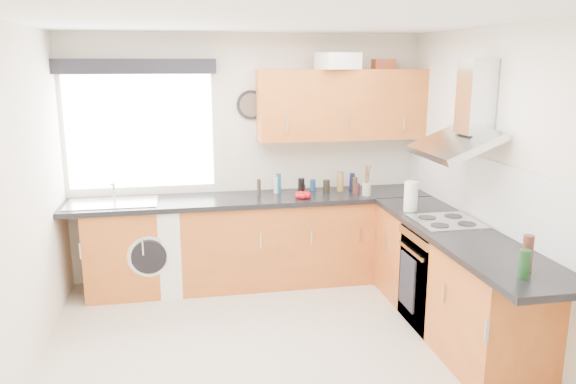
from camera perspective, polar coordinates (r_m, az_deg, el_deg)
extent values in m
plane|color=beige|center=(4.53, -1.13, -16.31)|extent=(3.60, 3.60, 0.00)
cube|color=white|center=(3.95, -1.30, 17.10)|extent=(3.60, 3.60, 0.02)
cube|color=silver|center=(5.81, -4.19, 3.44)|extent=(3.60, 0.02, 2.50)
cube|color=silver|center=(2.40, 6.16, -11.02)|extent=(3.60, 0.02, 2.50)
cube|color=silver|center=(4.17, -26.42, -1.82)|extent=(0.02, 3.60, 2.50)
cube|color=silver|center=(4.70, 20.97, 0.27)|extent=(0.02, 3.60, 2.50)
cube|color=white|center=(5.73, -14.77, 5.94)|extent=(1.40, 0.02, 1.10)
cube|color=black|center=(5.60, -15.21, 12.23)|extent=(1.50, 0.18, 0.14)
cube|color=white|center=(4.96, 19.01, 0.24)|extent=(0.01, 3.00, 0.54)
cube|color=#A9521E|center=(5.72, -4.71, -5.22)|extent=(3.00, 0.58, 0.86)
cube|color=#A9521E|center=(6.08, 10.51, -4.28)|extent=(0.60, 0.60, 0.86)
cube|color=#A9521E|center=(4.92, 16.35, -8.82)|extent=(0.58, 2.10, 0.86)
cube|color=black|center=(5.59, -3.77, -0.76)|extent=(3.60, 0.62, 0.05)
cube|color=black|center=(4.64, 17.43, -4.27)|extent=(0.62, 2.42, 0.05)
cube|color=black|center=(5.04, 15.47, -8.29)|extent=(0.56, 0.58, 0.85)
cube|color=silver|center=(4.89, 15.82, -2.90)|extent=(0.52, 0.52, 0.01)
cube|color=#A9521E|center=(5.76, 5.47, 8.84)|extent=(1.70, 0.35, 0.70)
cube|color=white|center=(5.70, -13.79, -5.40)|extent=(0.64, 0.62, 0.90)
cylinder|color=black|center=(5.71, -3.74, 8.81)|extent=(0.29, 0.04, 0.29)
cube|color=white|center=(5.62, 5.10, 13.13)|extent=(0.44, 0.37, 0.16)
cube|color=#A44828|center=(5.98, 9.65, 12.71)|extent=(0.22, 0.18, 0.10)
cylinder|color=gray|center=(5.68, 7.99, 0.27)|extent=(0.11, 0.11, 0.13)
cylinder|color=white|center=(5.16, 12.37, -0.42)|extent=(0.15, 0.15, 0.27)
cylinder|color=black|center=(5.61, 1.49, 0.17)|extent=(0.06, 0.06, 0.11)
cylinder|color=navy|center=(5.72, -0.98, 0.87)|extent=(0.05, 0.05, 0.20)
cylinder|color=#2B2418|center=(5.61, -2.98, 0.45)|extent=(0.04, 0.04, 0.17)
cylinder|color=black|center=(5.77, 3.93, 0.59)|extent=(0.07, 0.07, 0.13)
cylinder|color=#16164C|center=(5.94, 6.52, 1.10)|extent=(0.05, 0.05, 0.17)
cylinder|color=olive|center=(5.84, 5.33, 1.06)|extent=(0.07, 0.07, 0.20)
cylinder|color=black|center=(5.84, 6.65, 0.88)|extent=(0.04, 0.04, 0.17)
cylinder|color=black|center=(5.59, 1.35, 0.47)|extent=(0.07, 0.07, 0.18)
cylinder|color=#4C1B20|center=(5.75, 7.00, 0.35)|extent=(0.06, 0.06, 0.11)
cylinder|color=navy|center=(5.85, 2.54, 0.71)|extent=(0.06, 0.06, 0.12)
cylinder|color=#392C1F|center=(5.74, 6.81, 0.67)|extent=(0.05, 0.05, 0.17)
cylinder|color=#BBAFA0|center=(5.73, -1.14, 0.76)|extent=(0.07, 0.07, 0.17)
cylinder|color=#51251D|center=(3.92, 23.15, -5.74)|extent=(0.07, 0.07, 0.24)
cylinder|color=#163F1C|center=(3.79, 22.88, -6.78)|extent=(0.07, 0.07, 0.19)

